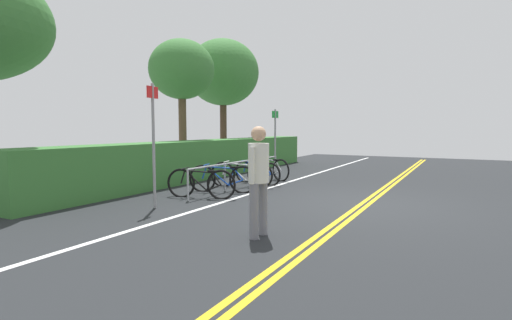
{
  "coord_description": "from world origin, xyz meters",
  "views": [
    {
      "loc": [
        -8.54,
        -1.88,
        1.68
      ],
      "look_at": [
        0.01,
        2.77,
        0.86
      ],
      "focal_mm": 26.99,
      "sensor_mm": 36.0,
      "label": 1
    }
  ],
  "objects_px": {
    "bicycle_4": "(270,169)",
    "pedestrian": "(259,174)",
    "bicycle_3": "(257,173)",
    "bike_rack": "(240,167)",
    "sign_post_far": "(275,136)",
    "tree_far_right": "(223,73)",
    "bicycle_1": "(223,179)",
    "bicycle_2": "(241,175)",
    "bicycle_0": "(201,184)",
    "sign_post_near": "(153,135)",
    "tree_mid": "(182,71)"
  },
  "relations": [
    {
      "from": "bicycle_3",
      "to": "tree_mid",
      "type": "relative_size",
      "value": 0.36
    },
    {
      "from": "sign_post_near",
      "to": "tree_far_right",
      "type": "height_order",
      "value": "tree_far_right"
    },
    {
      "from": "tree_mid",
      "to": "bicycle_2",
      "type": "bearing_deg",
      "value": -116.22
    },
    {
      "from": "bicycle_0",
      "to": "sign_post_far",
      "type": "xyz_separation_m",
      "value": [
        4.77,
        0.33,
        1.04
      ]
    },
    {
      "from": "bicycle_4",
      "to": "pedestrian",
      "type": "height_order",
      "value": "pedestrian"
    },
    {
      "from": "bicycle_1",
      "to": "pedestrian",
      "type": "height_order",
      "value": "pedestrian"
    },
    {
      "from": "bicycle_0",
      "to": "bicycle_3",
      "type": "relative_size",
      "value": 0.99
    },
    {
      "from": "bicycle_4",
      "to": "pedestrian",
      "type": "relative_size",
      "value": 0.96
    },
    {
      "from": "bicycle_3",
      "to": "bike_rack",
      "type": "bearing_deg",
      "value": 173.58
    },
    {
      "from": "bicycle_2",
      "to": "pedestrian",
      "type": "relative_size",
      "value": 1.05
    },
    {
      "from": "pedestrian",
      "to": "tree_mid",
      "type": "relative_size",
      "value": 0.35
    },
    {
      "from": "sign_post_near",
      "to": "bike_rack",
      "type": "bearing_deg",
      "value": -1.74
    },
    {
      "from": "pedestrian",
      "to": "tree_mid",
      "type": "xyz_separation_m",
      "value": [
        5.89,
        6.29,
        2.75
      ]
    },
    {
      "from": "bicycle_1",
      "to": "bicycle_4",
      "type": "bearing_deg",
      "value": 0.57
    },
    {
      "from": "bicycle_1",
      "to": "tree_mid",
      "type": "relative_size",
      "value": 0.37
    },
    {
      "from": "tree_far_right",
      "to": "bike_rack",
      "type": "bearing_deg",
      "value": -142.86
    },
    {
      "from": "bicycle_2",
      "to": "pedestrian",
      "type": "xyz_separation_m",
      "value": [
        -4.17,
        -2.78,
        0.63
      ]
    },
    {
      "from": "bicycle_0",
      "to": "bicycle_1",
      "type": "height_order",
      "value": "bicycle_1"
    },
    {
      "from": "bicycle_4",
      "to": "pedestrian",
      "type": "distance_m",
      "value": 6.66
    },
    {
      "from": "tree_mid",
      "to": "bike_rack",
      "type": "bearing_deg",
      "value": -116.97
    },
    {
      "from": "bicycle_0",
      "to": "bicycle_4",
      "type": "distance_m",
      "value": 3.78
    },
    {
      "from": "sign_post_far",
      "to": "tree_far_right",
      "type": "xyz_separation_m",
      "value": [
        2.66,
        3.92,
        2.76
      ]
    },
    {
      "from": "tree_mid",
      "to": "tree_far_right",
      "type": "distance_m",
      "value": 3.88
    },
    {
      "from": "sign_post_far",
      "to": "tree_mid",
      "type": "bearing_deg",
      "value": 109.35
    },
    {
      "from": "bicycle_0",
      "to": "bicycle_4",
      "type": "height_order",
      "value": "bicycle_4"
    },
    {
      "from": "bicycle_0",
      "to": "bicycle_4",
      "type": "relative_size",
      "value": 1.05
    },
    {
      "from": "bike_rack",
      "to": "tree_mid",
      "type": "height_order",
      "value": "tree_mid"
    },
    {
      "from": "bicycle_0",
      "to": "tree_far_right",
      "type": "height_order",
      "value": "tree_far_right"
    },
    {
      "from": "pedestrian",
      "to": "bicycle_3",
      "type": "bearing_deg",
      "value": 28.62
    },
    {
      "from": "bicycle_4",
      "to": "sign_post_near",
      "type": "relative_size",
      "value": 0.63
    },
    {
      "from": "bicycle_1",
      "to": "sign_post_near",
      "type": "relative_size",
      "value": 0.69
    },
    {
      "from": "tree_far_right",
      "to": "bicycle_0",
      "type": "bearing_deg",
      "value": -150.26
    },
    {
      "from": "tree_far_right",
      "to": "pedestrian",
      "type": "bearing_deg",
      "value": -144.07
    },
    {
      "from": "bike_rack",
      "to": "bicycle_1",
      "type": "height_order",
      "value": "bike_rack"
    },
    {
      "from": "bicycle_0",
      "to": "tree_mid",
      "type": "xyz_separation_m",
      "value": [
        3.65,
        3.52,
        3.38
      ]
    },
    {
      "from": "bicycle_2",
      "to": "tree_mid",
      "type": "height_order",
      "value": "tree_mid"
    },
    {
      "from": "bicycle_2",
      "to": "bicycle_3",
      "type": "height_order",
      "value": "bicycle_2"
    },
    {
      "from": "bike_rack",
      "to": "pedestrian",
      "type": "relative_size",
      "value": 2.76
    },
    {
      "from": "bike_rack",
      "to": "bicycle_4",
      "type": "distance_m",
      "value": 1.91
    },
    {
      "from": "bicycle_1",
      "to": "sign_post_far",
      "type": "distance_m",
      "value": 3.99
    },
    {
      "from": "bicycle_1",
      "to": "bicycle_2",
      "type": "distance_m",
      "value": 0.99
    },
    {
      "from": "bicycle_1",
      "to": "bicycle_4",
      "type": "distance_m",
      "value": 2.84
    },
    {
      "from": "bicycle_1",
      "to": "sign_post_near",
      "type": "xyz_separation_m",
      "value": [
        -2.35,
        0.14,
        1.18
      ]
    },
    {
      "from": "bicycle_3",
      "to": "sign_post_near",
      "type": "xyz_separation_m",
      "value": [
        -4.14,
        0.2,
        1.2
      ]
    },
    {
      "from": "bicycle_2",
      "to": "sign_post_near",
      "type": "height_order",
      "value": "sign_post_near"
    },
    {
      "from": "bicycle_1",
      "to": "bicycle_2",
      "type": "bearing_deg",
      "value": 1.26
    },
    {
      "from": "bicycle_4",
      "to": "pedestrian",
      "type": "xyz_separation_m",
      "value": [
        -6.01,
        -2.79,
        0.63
      ]
    },
    {
      "from": "bicycle_2",
      "to": "sign_post_far",
      "type": "height_order",
      "value": "sign_post_far"
    },
    {
      "from": "bicycle_2",
      "to": "bicycle_4",
      "type": "xyz_separation_m",
      "value": [
        1.85,
        0.01,
        -0.01
      ]
    },
    {
      "from": "bicycle_0",
      "to": "bicycle_4",
      "type": "bearing_deg",
      "value": 0.42
    }
  ]
}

